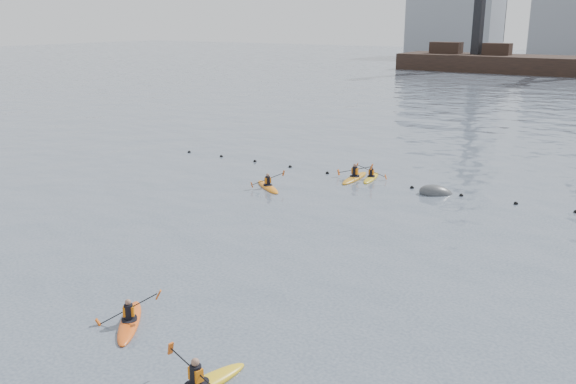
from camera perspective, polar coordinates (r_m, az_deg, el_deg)
name	(u,v)px	position (r m, az deg, el deg)	size (l,w,h in m)	color
ground	(107,343)	(20.42, -16.60, -13.38)	(400.00, 400.00, 0.00)	#3B4456
float_line	(391,183)	(37.92, 9.58, 0.81)	(33.24, 0.73, 0.24)	black
kayaker_0	(130,321)	(21.32, -14.61, -11.61)	(2.46, 2.84, 1.29)	#EB5816
kayaker_2	(268,186)	(36.50, -1.90, 0.55)	(2.95, 2.33, 1.10)	orange
kayaker_3	(371,177)	(38.91, 7.78, 1.37)	(2.00, 2.99, 1.07)	gold
kayaker_5	(355,177)	(38.73, 6.25, 1.38)	(2.40, 3.55, 1.24)	#C18016
mooring_buoy	(436,194)	(36.28, 13.69, -0.16)	(2.04, 1.21, 1.02)	#393B3E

